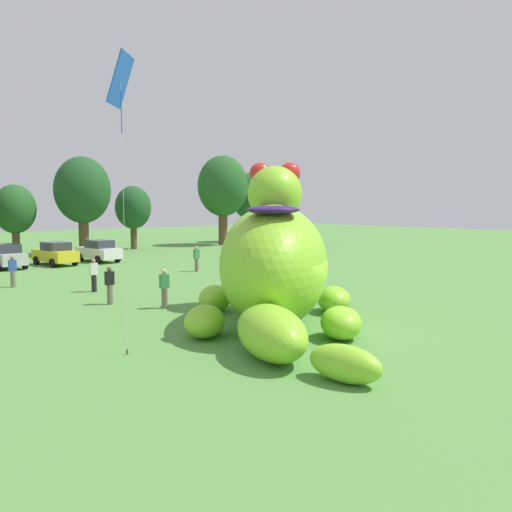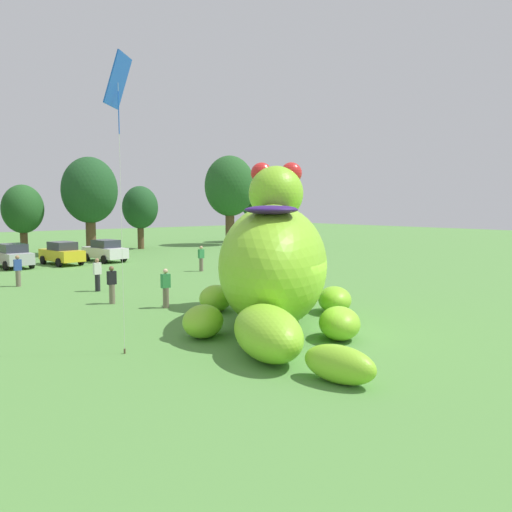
{
  "view_description": "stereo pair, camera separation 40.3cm",
  "coord_description": "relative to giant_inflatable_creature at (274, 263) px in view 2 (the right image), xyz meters",
  "views": [
    {
      "loc": [
        -13.29,
        -12.32,
        4.44
      ],
      "look_at": [
        -0.18,
        2.96,
        2.48
      ],
      "focal_mm": 36.81,
      "sensor_mm": 36.0,
      "label": 1
    },
    {
      "loc": [
        -12.98,
        -12.58,
        4.44
      ],
      "look_at": [
        -0.18,
        2.96,
        2.48
      ],
      "focal_mm": 36.81,
      "sensor_mm": 36.0,
      "label": 2
    }
  ],
  "objects": [
    {
      "name": "car_silver",
      "position": [
        -2.64,
        24.9,
        -1.44
      ],
      "size": [
        2.08,
        4.17,
        1.72
      ],
      "color": "#B7BABF",
      "rests_on": "ground"
    },
    {
      "name": "tethered_flying_kite",
      "position": [
        -6.08,
        -0.15,
        5.54
      ],
      "size": [
        1.13,
        1.13,
        8.7
      ],
      "color": "brown",
      "rests_on": "ground"
    },
    {
      "name": "tree_right",
      "position": [
        22.08,
        32.4,
        4.14
      ],
      "size": [
        5.55,
        5.55,
        9.85
      ],
      "color": "brown",
      "rests_on": "ground"
    },
    {
      "name": "ground_plane",
      "position": [
        0.17,
        -1.93,
        -2.3
      ],
      "size": [
        160.0,
        160.0,
        0.0
      ],
      "primitive_type": "plane",
      "color": "#568E42"
    },
    {
      "name": "car_yellow",
      "position": [
        0.73,
        24.65,
        -1.44
      ],
      "size": [
        2.31,
        4.28,
        1.72
      ],
      "color": "yellow",
      "rests_on": "ground"
    },
    {
      "name": "tree_mid_right",
      "position": [
        11.9,
        33.85,
        1.85
      ],
      "size": [
        3.57,
        3.57,
        6.34
      ],
      "color": "brown",
      "rests_on": "ground"
    },
    {
      "name": "spectator_by_cars",
      "position": [
        -2.1,
        11.34,
        -1.45
      ],
      "size": [
        0.38,
        0.26,
        1.71
      ],
      "color": "black",
      "rests_on": "ground"
    },
    {
      "name": "spectator_wandering",
      "position": [
        -2.98,
        7.62,
        -1.45
      ],
      "size": [
        0.38,
        0.26,
        1.71
      ],
      "color": "#726656",
      "rests_on": "ground"
    },
    {
      "name": "spectator_far_side",
      "position": [
        -1.58,
        5.24,
        -1.45
      ],
      "size": [
        0.38,
        0.26,
        1.71
      ],
      "color": "#726656",
      "rests_on": "ground"
    },
    {
      "name": "tree_centre_right",
      "position": [
        5.67,
        31.27,
        3.39
      ],
      "size": [
        4.9,
        4.9,
        8.7
      ],
      "color": "brown",
      "rests_on": "ground"
    },
    {
      "name": "tree_far_right",
      "position": [
        27.51,
        34.1,
        3.12
      ],
      "size": [
        4.67,
        4.67,
        8.29
      ],
      "color": "brown",
      "rests_on": "ground"
    },
    {
      "name": "giant_inflatable_creature",
      "position": [
        0.0,
        0.0,
        0.0
      ],
      "size": [
        9.1,
        11.53,
        6.29
      ],
      "color": "#8CD12D",
      "rests_on": "ground"
    },
    {
      "name": "car_white",
      "position": [
        4.11,
        24.68,
        -1.44
      ],
      "size": [
        2.37,
        4.3,
        1.72
      ],
      "color": "white",
      "rests_on": "ground"
    },
    {
      "name": "spectator_mid_field",
      "position": [
        6.59,
        14.82,
        -1.45
      ],
      "size": [
        0.38,
        0.26,
        1.71
      ],
      "color": "#726656",
      "rests_on": "ground"
    },
    {
      "name": "tree_centre",
      "position": [
        0.48,
        33.24,
        1.75
      ],
      "size": [
        3.49,
        3.49,
        6.19
      ],
      "color": "brown",
      "rests_on": "ground"
    },
    {
      "name": "spectator_near_inflatable",
      "position": [
        -4.8,
        15.66,
        -1.45
      ],
      "size": [
        0.38,
        0.26,
        1.71
      ],
      "color": "#726656",
      "rests_on": "ground"
    }
  ]
}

